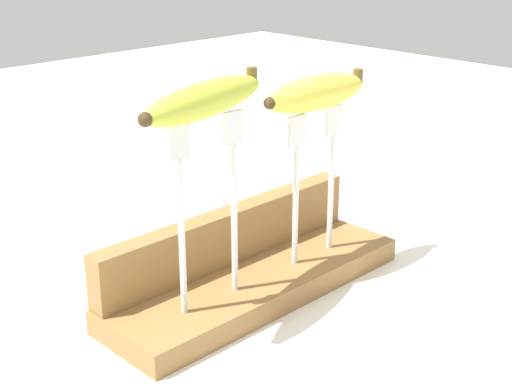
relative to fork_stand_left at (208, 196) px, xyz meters
name	(u,v)px	position (x,y,z in m)	size (l,w,h in m)	color
ground_plane	(256,293)	(0.08, 0.01, -0.15)	(3.00, 3.00, 0.00)	white
wooden_board	(256,283)	(0.08, 0.01, -0.14)	(0.39, 0.12, 0.03)	olive
board_backstop	(229,235)	(0.08, 0.06, -0.09)	(0.38, 0.03, 0.06)	olive
fork_stand_left	(208,196)	(0.00, 0.00, 0.00)	(0.10, 0.01, 0.20)	silver
fork_stand_right	(314,171)	(0.17, 0.00, -0.01)	(0.09, 0.01, 0.18)	silver
banana_raised_left	(206,99)	(0.00, 0.00, 0.10)	(0.19, 0.08, 0.04)	#B2C138
banana_raised_right	(317,93)	(0.17, 0.00, 0.08)	(0.16, 0.04, 0.04)	#DBD147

